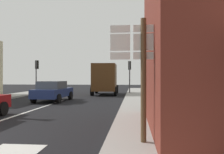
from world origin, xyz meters
name	(u,v)px	position (x,y,z in m)	size (l,w,h in m)	color
ground_plane	(56,103)	(0.00, 10.00, 0.00)	(80.00, 80.00, 0.00)	black
sidewalk_right	(141,106)	(5.74, 8.00, 0.07)	(2.31, 44.00, 0.14)	#9E9B96
lane_centre_stripe	(31,111)	(0.00, 6.00, 0.01)	(0.16, 12.00, 0.01)	silver
sedan_far	(53,91)	(-0.55, 10.95, 0.76)	(2.07, 4.25, 1.47)	navy
delivery_truck	(105,78)	(2.44, 17.80, 1.65)	(2.61, 5.06, 3.05)	#4C2D14
route_sign_post	(143,67)	(5.55, 0.15, 2.00)	(1.66, 0.14, 3.20)	brown
traffic_light_far_right	(130,70)	(4.88, 19.07, 2.56)	(0.30, 0.49, 3.46)	#47474C
traffic_light_far_left	(37,69)	(-4.88, 18.24, 2.62)	(0.30, 0.49, 3.54)	#47474C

